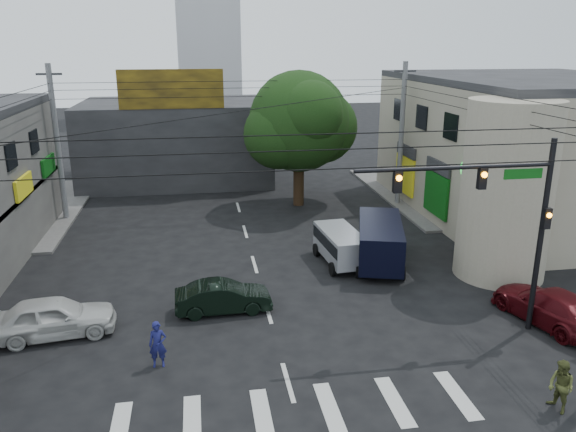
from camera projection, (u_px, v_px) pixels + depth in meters
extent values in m
plane|color=black|center=(275.00, 336.00, 20.59)|extent=(160.00, 160.00, 0.00)
cube|color=#514F4C|center=(487.00, 191.00, 40.33)|extent=(16.00, 16.00, 0.15)
cube|color=gray|center=(534.00, 150.00, 34.45)|extent=(14.00, 18.00, 8.00)
cylinder|color=gray|center=(507.00, 191.00, 24.88)|extent=(4.00, 4.00, 8.00)
cube|color=#232326|center=(177.00, 141.00, 43.59)|extent=(14.00, 10.00, 6.00)
cube|color=olive|center=(171.00, 89.00, 37.70)|extent=(7.00, 0.30, 2.60)
cylinder|color=black|center=(299.00, 172.00, 36.58)|extent=(0.70, 0.70, 4.40)
sphere|color=black|center=(299.00, 121.00, 35.61)|extent=(6.40, 6.40, 6.40)
cylinder|color=black|center=(541.00, 238.00, 20.06)|extent=(0.20, 0.20, 7.20)
cylinder|color=black|center=(455.00, 168.00, 18.72)|extent=(7.00, 0.14, 0.14)
cube|color=black|center=(482.00, 178.00, 18.99)|extent=(0.28, 0.22, 0.75)
cube|color=black|center=(397.00, 182.00, 18.52)|extent=(0.28, 0.22, 0.75)
sphere|color=orange|center=(485.00, 175.00, 18.81)|extent=(0.20, 0.20, 0.20)
sphere|color=orange|center=(399.00, 178.00, 18.35)|extent=(0.20, 0.20, 0.20)
cube|color=#0B5211|center=(523.00, 174.00, 19.19)|extent=(1.40, 0.06, 0.35)
cylinder|color=#59595B|center=(58.00, 145.00, 32.68)|extent=(0.32, 0.32, 9.20)
cylinder|color=#59595B|center=(401.00, 135.00, 35.94)|extent=(0.32, 0.32, 9.20)
imported|color=black|center=(223.00, 297.00, 22.27)|extent=(1.57, 3.89, 1.25)
imported|color=beige|center=(53.00, 317.00, 20.39)|extent=(2.89, 4.83, 1.49)
imported|color=#42090E|center=(550.00, 306.00, 21.34)|extent=(4.29, 5.75, 1.39)
imported|color=#171851|center=(158.00, 344.00, 18.44)|extent=(0.59, 0.39, 1.61)
imported|color=#454B22|center=(561.00, 387.00, 16.17)|extent=(1.00, 0.89, 1.61)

